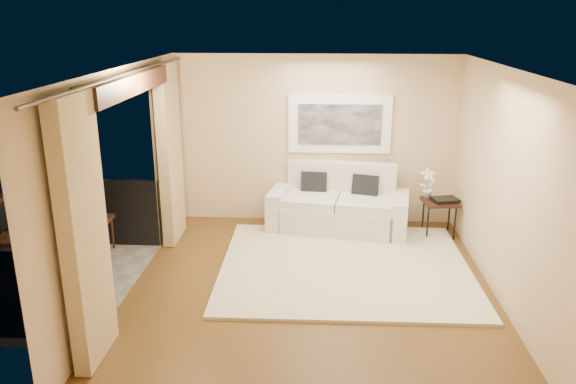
# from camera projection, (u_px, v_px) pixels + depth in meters

# --- Properties ---
(floor) EXTENTS (5.00, 5.00, 0.00)m
(floor) POSITION_uv_depth(u_px,v_px,m) (311.00, 289.00, 7.01)
(floor) COLOR brown
(floor) RESTS_ON ground
(room_shell) EXTENTS (5.00, 6.40, 5.00)m
(room_shell) POSITION_uv_depth(u_px,v_px,m) (126.00, 84.00, 6.36)
(room_shell) COLOR white
(room_shell) RESTS_ON ground
(balcony) EXTENTS (1.81, 2.60, 1.17)m
(balcony) POSITION_uv_depth(u_px,v_px,m) (52.00, 269.00, 7.14)
(balcony) COLOR #605B56
(balcony) RESTS_ON ground
(curtains) EXTENTS (0.16, 4.80, 2.64)m
(curtains) POSITION_uv_depth(u_px,v_px,m) (136.00, 184.00, 6.72)
(curtains) COLOR tan
(curtains) RESTS_ON ground
(artwork) EXTENTS (1.62, 0.07, 0.92)m
(artwork) POSITION_uv_depth(u_px,v_px,m) (340.00, 124.00, 8.84)
(artwork) COLOR white
(artwork) RESTS_ON room_shell
(rug) EXTENTS (3.36, 2.94, 0.04)m
(rug) POSITION_uv_depth(u_px,v_px,m) (345.00, 266.00, 7.59)
(rug) COLOR beige
(rug) RESTS_ON floor
(sofa) EXTENTS (2.26, 1.25, 1.03)m
(sofa) POSITION_uv_depth(u_px,v_px,m) (339.00, 207.00, 8.87)
(sofa) COLOR silver
(sofa) RESTS_ON floor
(side_table) EXTENTS (0.55, 0.55, 0.55)m
(side_table) POSITION_uv_depth(u_px,v_px,m) (440.00, 205.00, 8.59)
(side_table) COLOR black
(side_table) RESTS_ON floor
(tray) EXTENTS (0.44, 0.37, 0.05)m
(tray) POSITION_uv_depth(u_px,v_px,m) (445.00, 200.00, 8.55)
(tray) COLOR black
(tray) RESTS_ON side_table
(orchid) EXTENTS (0.29, 0.23, 0.48)m
(orchid) POSITION_uv_depth(u_px,v_px,m) (428.00, 183.00, 8.65)
(orchid) COLOR white
(orchid) RESTS_ON side_table
(bistro_table) EXTENTS (0.67, 0.67, 0.69)m
(bistro_table) POSITION_uv_depth(u_px,v_px,m) (26.00, 240.00, 6.95)
(bistro_table) COLOR black
(bistro_table) RESTS_ON balcony
(balcony_chair_far) EXTENTS (0.48, 0.48, 1.09)m
(balcony_chair_far) POSITION_uv_depth(u_px,v_px,m) (89.00, 214.00, 7.75)
(balcony_chair_far) COLOR black
(balcony_chair_far) RESTS_ON balcony
(balcony_chair_near) EXTENTS (0.45, 0.45, 0.88)m
(balcony_chair_near) POSITION_uv_depth(u_px,v_px,m) (82.00, 245.00, 7.05)
(balcony_chair_near) COLOR black
(balcony_chair_near) RESTS_ON balcony
(ice_bucket) EXTENTS (0.18, 0.18, 0.20)m
(ice_bucket) POSITION_uv_depth(u_px,v_px,m) (15.00, 222.00, 7.04)
(ice_bucket) COLOR silver
(ice_bucket) RESTS_ON bistro_table
(candle) EXTENTS (0.06, 0.06, 0.07)m
(candle) POSITION_uv_depth(u_px,v_px,m) (39.00, 226.00, 7.08)
(candle) COLOR #FC1636
(candle) RESTS_ON bistro_table
(vase) EXTENTS (0.04, 0.04, 0.18)m
(vase) POSITION_uv_depth(u_px,v_px,m) (16.00, 231.00, 6.75)
(vase) COLOR white
(vase) RESTS_ON bistro_table
(glass_a) EXTENTS (0.06, 0.06, 0.12)m
(glass_a) POSITION_uv_depth(u_px,v_px,m) (28.00, 233.00, 6.78)
(glass_a) COLOR white
(glass_a) RESTS_ON bistro_table
(glass_b) EXTENTS (0.06, 0.06, 0.12)m
(glass_b) POSITION_uv_depth(u_px,v_px,m) (41.00, 229.00, 6.92)
(glass_b) COLOR silver
(glass_b) RESTS_ON bistro_table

